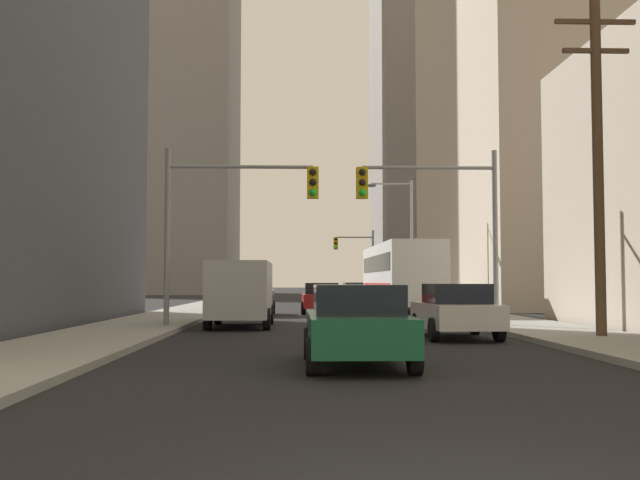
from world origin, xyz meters
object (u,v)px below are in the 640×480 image
sedan_red (321,298)px  sedan_beige (354,292)px  cargo_van_silver (241,290)px  traffic_signal_near_left (235,206)px  sedan_white (456,311)px  traffic_signal_near_right (434,207)px  sedan_navy (254,299)px  traffic_signal_far_right (356,253)px  city_bus (400,275)px  sedan_green (357,325)px

sedan_red → sedan_beige: (3.24, 19.87, 0.00)m
sedan_beige → cargo_van_silver: bearing=-101.8°
traffic_signal_near_left → sedan_white: bearing=-31.1°
sedan_white → sedan_beige: (0.02, 35.93, 0.00)m
traffic_signal_near_right → traffic_signal_near_left: bearing=180.0°
cargo_van_silver → traffic_signal_near_right: size_ratio=0.87×
sedan_red → traffic_signal_near_left: traffic_signal_near_left is taller
sedan_white → sedan_navy: bearing=114.0°
cargo_van_silver → sedan_red: bearing=73.5°
traffic_signal_near_right → traffic_signal_far_right: bearing=89.1°
cargo_van_silver → traffic_signal_near_left: size_ratio=0.87×
traffic_signal_near_left → traffic_signal_far_right: (7.24, 39.29, -0.07)m
sedan_navy → traffic_signal_far_right: traffic_signal_far_right is taller
traffic_signal_near_right → sedan_white: bearing=-92.2°
city_bus → traffic_signal_near_right: bearing=-92.8°
cargo_van_silver → traffic_signal_near_left: (-0.12, -1.44, 2.82)m
traffic_signal_far_right → sedan_red: bearing=-98.3°
city_bus → sedan_green: 23.69m
sedan_white → sedan_red: (-3.22, 16.06, 0.00)m
sedan_white → sedan_beige: bearing=90.0°
city_bus → sedan_beige: (-0.74, 19.54, -1.16)m
traffic_signal_near_left → sedan_green: bearing=-73.7°
sedan_red → sedan_beige: bearing=80.7°
sedan_red → sedan_beige: size_ratio=0.99×
traffic_signal_near_left → sedan_red: bearing=74.9°
sedan_beige → traffic_signal_near_right: (0.13, -32.01, 3.32)m
sedan_white → sedan_red: 16.38m
cargo_van_silver → sedan_red: (3.16, 10.70, -0.52)m
sedan_white → sedan_navy: size_ratio=1.00×
cargo_van_silver → sedan_navy: cargo_van_silver is taller
sedan_beige → traffic_signal_near_left: size_ratio=0.71×
sedan_green → traffic_signal_near_right: traffic_signal_near_right is taller
sedan_red → traffic_signal_near_right: (3.37, -12.14, 3.32)m
traffic_signal_near_left → traffic_signal_near_right: size_ratio=1.00×
sedan_beige → sedan_navy: bearing=-106.8°
sedan_navy → traffic_signal_near_right: bearing=-58.0°
sedan_white → traffic_signal_near_right: size_ratio=0.71×
sedan_navy → traffic_signal_near_right: traffic_signal_near_right is taller
sedan_navy → sedan_red: 3.59m
city_bus → traffic_signal_near_right: traffic_signal_near_right is taller
sedan_red → traffic_signal_near_left: (-3.28, -12.14, 3.33)m
traffic_signal_near_left → city_bus: bearing=59.8°
sedan_beige → traffic_signal_near_right: traffic_signal_near_right is taller
sedan_green → sedan_navy: bearing=98.3°
traffic_signal_near_left → traffic_signal_near_right: bearing=-0.0°
traffic_signal_near_right → traffic_signal_far_right: (0.59, 39.29, -0.06)m
sedan_navy → traffic_signal_near_left: (-0.06, -10.55, 3.33)m
sedan_white → sedan_red: same height
cargo_van_silver → traffic_signal_far_right: size_ratio=0.87×
city_bus → sedan_red: size_ratio=2.73×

